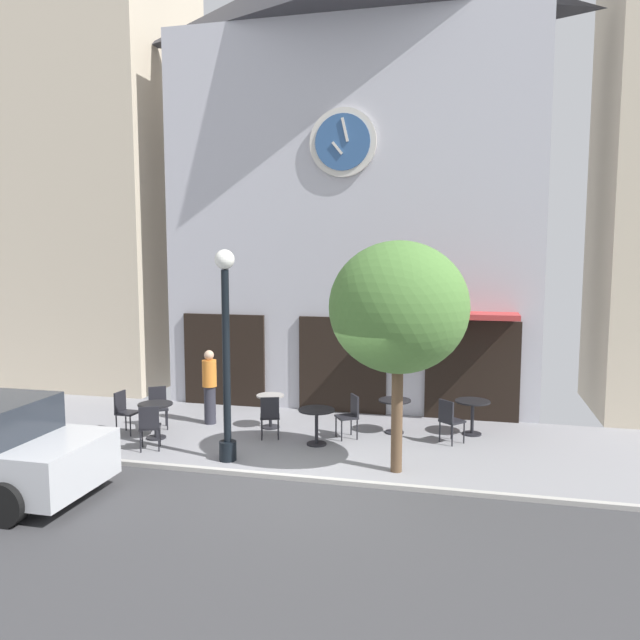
% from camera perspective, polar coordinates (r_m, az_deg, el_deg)
% --- Properties ---
extents(ground_plane, '(27.96, 9.81, 0.13)m').
position_cam_1_polar(ground_plane, '(10.56, -1.13, -15.27)').
color(ground_plane, gray).
extents(clock_building, '(9.08, 3.81, 11.37)m').
position_cam_1_polar(clock_building, '(16.03, 3.08, 13.52)').
color(clock_building, '#B2B2BC').
rests_on(clock_building, ground_plane).
extents(neighbor_building_left, '(6.54, 4.48, 15.68)m').
position_cam_1_polar(neighbor_building_left, '(20.64, -21.85, 17.01)').
color(neighbor_building_left, beige).
rests_on(neighbor_building_left, ground_plane).
extents(street_lamp, '(0.36, 0.36, 3.90)m').
position_cam_1_polar(street_lamp, '(11.43, -8.63, -3.21)').
color(street_lamp, black).
rests_on(street_lamp, ground_plane).
extents(street_tree, '(2.41, 2.17, 4.05)m').
position_cam_1_polar(street_tree, '(10.69, 7.23, 1.10)').
color(street_tree, brown).
rests_on(street_tree, ground_plane).
extents(cafe_table_near_curb, '(0.71, 0.71, 0.74)m').
position_cam_1_polar(cafe_table_near_curb, '(13.38, -14.90, -8.33)').
color(cafe_table_near_curb, black).
rests_on(cafe_table_near_curb, ground_plane).
extents(cafe_table_leftmost, '(0.61, 0.61, 0.73)m').
position_cam_1_polar(cafe_table_leftmost, '(13.75, -4.59, -7.92)').
color(cafe_table_leftmost, black).
rests_on(cafe_table_leftmost, ground_plane).
extents(cafe_table_center_left, '(0.73, 0.73, 0.73)m').
position_cam_1_polar(cafe_table_center_left, '(12.54, -0.32, -9.12)').
color(cafe_table_center_left, black).
rests_on(cafe_table_center_left, ground_plane).
extents(cafe_table_center_right, '(0.69, 0.69, 0.72)m').
position_cam_1_polar(cafe_table_center_right, '(13.41, 6.89, -8.20)').
color(cafe_table_center_right, black).
rests_on(cafe_table_center_right, ground_plane).
extents(cafe_table_near_door, '(0.73, 0.73, 0.73)m').
position_cam_1_polar(cafe_table_near_door, '(13.59, 13.86, -8.07)').
color(cafe_table_near_door, black).
rests_on(cafe_table_near_door, ground_plane).
extents(cafe_chair_corner, '(0.55, 0.55, 0.90)m').
position_cam_1_polar(cafe_chair_corner, '(12.99, 2.81, -8.54)').
color(cafe_chair_corner, black).
rests_on(cafe_chair_corner, ground_plane).
extents(cafe_chair_outer, '(0.50, 0.50, 0.90)m').
position_cam_1_polar(cafe_chair_outer, '(12.94, -4.63, -8.61)').
color(cafe_chair_outer, black).
rests_on(cafe_chair_outer, ground_plane).
extents(cafe_chair_facing_street, '(0.42, 0.42, 0.90)m').
position_cam_1_polar(cafe_chair_facing_street, '(13.93, -17.58, -7.81)').
color(cafe_chair_facing_street, black).
rests_on(cafe_chair_facing_street, ground_plane).
extents(cafe_chair_left_end, '(0.55, 0.55, 0.90)m').
position_cam_1_polar(cafe_chair_left_end, '(14.15, -14.69, -7.50)').
color(cafe_chair_left_end, black).
rests_on(cafe_chair_left_end, ground_plane).
extents(cafe_chair_near_lamp, '(0.56, 0.56, 0.90)m').
position_cam_1_polar(cafe_chair_near_lamp, '(12.87, 11.82, -8.81)').
color(cafe_chair_near_lamp, black).
rests_on(cafe_chair_near_lamp, ground_plane).
extents(cafe_chair_facing_wall, '(0.53, 0.53, 0.90)m').
position_cam_1_polar(cafe_chair_facing_wall, '(12.61, -15.42, -9.23)').
color(cafe_chair_facing_wall, black).
rests_on(cafe_chair_facing_wall, ground_plane).
extents(pedestrian_orange, '(0.38, 0.38, 1.67)m').
position_cam_1_polar(pedestrian_orange, '(14.16, -10.13, -5.99)').
color(pedestrian_orange, '#2D2D38').
rests_on(pedestrian_orange, ground_plane).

